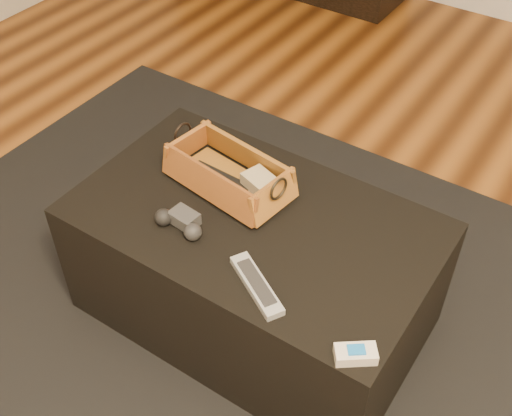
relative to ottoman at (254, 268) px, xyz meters
The scene contains 8 objects.
area_rug 0.22m from the ottoman, 90.00° to the right, with size 2.60×2.00×0.01m, color black.
ottoman is the anchor object (origin of this frame).
tv_remote 0.28m from the ottoman, 159.36° to the left, with size 0.20×0.04×0.02m, color black.
cloth_bundle 0.27m from the ottoman, 110.82° to the left, with size 0.10×0.07×0.06m, color tan.
wicker_basket 0.29m from the ottoman, 152.56° to the left, with size 0.39×0.24×0.13m.
game_controller 0.31m from the ottoman, 133.64° to the right, with size 0.15×0.08×0.05m.
silver_remote 0.33m from the ottoman, 54.69° to the right, with size 0.21×0.15×0.02m.
cream_gadget 0.55m from the ottoman, 29.77° to the right, with size 0.10×0.09×0.03m.
Camera 1 is at (0.47, -0.76, 1.65)m, focal length 45.00 mm.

